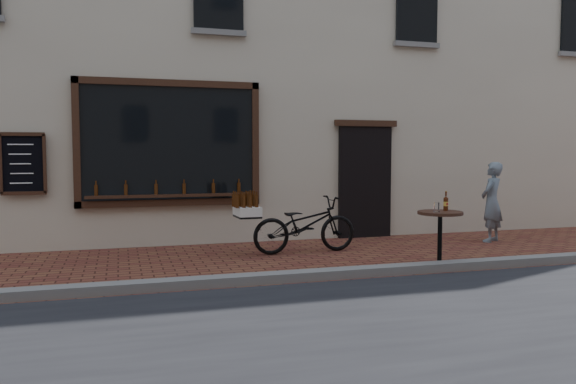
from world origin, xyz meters
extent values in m
plane|color=maroon|center=(0.00, 0.00, 0.00)|extent=(90.00, 90.00, 0.00)
cube|color=slate|center=(0.00, 0.20, 0.06)|extent=(90.00, 0.25, 0.12)
cube|color=beige|center=(0.00, 6.50, 5.00)|extent=(28.00, 6.00, 10.00)
cube|color=black|center=(-1.90, 3.45, 1.85)|extent=(3.00, 0.06, 2.00)
cube|color=black|center=(-1.90, 3.43, 2.91)|extent=(3.24, 0.10, 0.12)
cube|color=black|center=(-1.90, 3.43, 0.79)|extent=(3.24, 0.10, 0.12)
cube|color=black|center=(-3.46, 3.43, 1.85)|extent=(0.12, 0.10, 2.24)
cube|color=black|center=(-0.34, 3.43, 1.85)|extent=(0.12, 0.10, 2.24)
cube|color=black|center=(-1.90, 3.38, 0.92)|extent=(2.90, 0.16, 0.05)
cube|color=black|center=(1.90, 3.46, 1.10)|extent=(1.10, 0.10, 2.20)
cube|color=black|center=(1.90, 3.43, 2.26)|extent=(1.30, 0.10, 0.12)
cube|color=black|center=(-4.30, 3.44, 1.50)|extent=(0.62, 0.04, 0.92)
cylinder|color=#3D1C07|center=(-3.15, 3.38, 1.04)|extent=(0.06, 0.06, 0.19)
cylinder|color=#3D1C07|center=(-2.65, 3.38, 1.04)|extent=(0.06, 0.06, 0.19)
cylinder|color=#3D1C07|center=(-2.15, 3.38, 1.04)|extent=(0.06, 0.06, 0.19)
cylinder|color=#3D1C07|center=(-1.65, 3.38, 1.04)|extent=(0.06, 0.06, 0.19)
cylinder|color=#3D1C07|center=(-1.15, 3.38, 1.04)|extent=(0.06, 0.06, 0.19)
cylinder|color=#3D1C07|center=(-0.65, 3.38, 1.04)|extent=(0.06, 0.06, 0.19)
cube|color=black|center=(3.00, 3.46, 4.60)|extent=(0.90, 0.06, 1.40)
imported|color=black|center=(0.20, 2.14, 0.47)|extent=(1.83, 0.71, 0.95)
cube|color=black|center=(-0.80, 2.09, 0.65)|extent=(0.38, 0.52, 0.03)
cube|color=white|center=(-0.80, 2.09, 0.74)|extent=(0.38, 0.54, 0.15)
cylinder|color=#3D1C07|center=(-0.68, 1.91, 0.91)|extent=(0.06, 0.06, 0.20)
cylinder|color=#3D1C07|center=(-0.79, 1.90, 0.91)|extent=(0.06, 0.06, 0.20)
cylinder|color=#3D1C07|center=(-0.89, 1.90, 0.91)|extent=(0.06, 0.06, 0.20)
cylinder|color=#3D1C07|center=(-1.00, 1.89, 0.91)|extent=(0.06, 0.06, 0.20)
cylinder|color=#3D1C07|center=(-0.69, 2.03, 0.91)|extent=(0.06, 0.06, 0.20)
cylinder|color=#3D1C07|center=(-0.79, 2.03, 0.91)|extent=(0.06, 0.06, 0.20)
cylinder|color=#3D1C07|center=(-0.90, 2.02, 0.91)|extent=(0.06, 0.06, 0.20)
cylinder|color=#3D1C07|center=(-1.00, 2.02, 0.91)|extent=(0.06, 0.06, 0.20)
cylinder|color=#3D1C07|center=(-0.69, 2.16, 0.91)|extent=(0.06, 0.06, 0.20)
cylinder|color=#3D1C07|center=(-0.80, 2.15, 0.91)|extent=(0.06, 0.06, 0.20)
cylinder|color=#3D1C07|center=(-0.90, 2.15, 0.91)|extent=(0.06, 0.06, 0.20)
cylinder|color=#3D1C07|center=(-1.01, 2.15, 0.91)|extent=(0.06, 0.06, 0.20)
cylinder|color=#3D1C07|center=(-0.70, 2.29, 0.91)|extent=(0.06, 0.06, 0.20)
cylinder|color=black|center=(1.68, 0.35, 0.02)|extent=(0.48, 0.48, 0.03)
cylinder|color=black|center=(1.68, 0.35, 0.41)|extent=(0.06, 0.06, 0.76)
cylinder|color=black|center=(1.68, 0.35, 0.81)|extent=(0.65, 0.65, 0.04)
cylinder|color=gold|center=(1.81, 0.41, 0.94)|extent=(0.07, 0.07, 0.06)
cylinder|color=white|center=(1.57, 0.27, 0.90)|extent=(0.08, 0.08, 0.14)
imported|color=slate|center=(3.96, 2.24, 0.75)|extent=(0.66, 0.60, 1.51)
camera|label=1|loc=(-2.76, -6.75, 1.68)|focal=35.00mm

